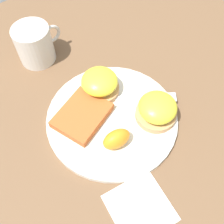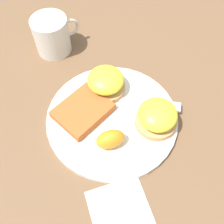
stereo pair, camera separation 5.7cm
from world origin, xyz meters
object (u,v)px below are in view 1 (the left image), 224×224
(sandwich_benedict_right, at_px, (100,84))
(orange_wedge, at_px, (116,139))
(sandwich_benedict_left, at_px, (157,109))
(cup, at_px, (35,44))
(fork, at_px, (137,98))
(hashbrown_patty, at_px, (82,115))

(sandwich_benedict_right, bearing_deg, orange_wedge, -113.82)
(orange_wedge, bearing_deg, sandwich_benedict_left, -1.45)
(sandwich_benedict_left, bearing_deg, cup, 107.70)
(sandwich_benedict_right, bearing_deg, fork, -53.43)
(hashbrown_patty, xyz_separation_m, cup, (0.02, 0.23, 0.02))
(fork, bearing_deg, sandwich_benedict_right, 126.57)
(orange_wedge, height_order, fork, orange_wedge)
(hashbrown_patty, distance_m, fork, 0.13)
(fork, bearing_deg, hashbrown_patty, 163.57)
(orange_wedge, bearing_deg, fork, 27.88)
(hashbrown_patty, height_order, cup, cup)
(sandwich_benedict_left, distance_m, sandwich_benedict_right, 0.14)
(sandwich_benedict_left, height_order, sandwich_benedict_right, same)
(orange_wedge, distance_m, cup, 0.33)
(sandwich_benedict_right, height_order, cup, cup)
(orange_wedge, xyz_separation_m, cup, (0.00, 0.33, 0.01))
(sandwich_benedict_left, xyz_separation_m, sandwich_benedict_right, (-0.05, 0.13, 0.00))
(orange_wedge, bearing_deg, hashbrown_patty, 100.58)
(hashbrown_patty, height_order, orange_wedge, orange_wedge)
(sandwich_benedict_left, height_order, orange_wedge, sandwich_benedict_left)
(sandwich_benedict_right, bearing_deg, sandwich_benedict_left, -68.24)
(cup, bearing_deg, orange_wedge, -90.86)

